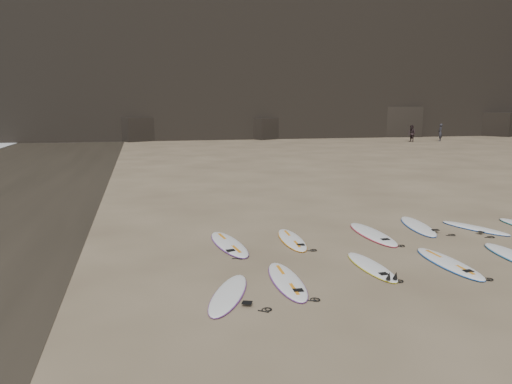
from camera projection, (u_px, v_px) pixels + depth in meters
ground at (382, 269)px, 11.64m from camera, size 240.00×240.00×0.00m
surfboard_0 at (228, 294)px, 10.02m from camera, size 1.42×2.37×0.08m
surfboard_1 at (287, 280)px, 10.79m from camera, size 0.71×2.52×0.09m
surfboard_2 at (371, 266)px, 11.75m from camera, size 0.59×2.30×0.08m
surfboard_3 at (449, 263)px, 11.99m from camera, size 0.64×2.61×0.09m
surfboard_5 at (229, 244)px, 13.63m from camera, size 0.97×2.78×0.10m
surfboard_6 at (292, 239)px, 14.08m from camera, size 0.73×2.45×0.09m
surfboard_7 at (372, 234)px, 14.68m from camera, size 0.69×2.80×0.10m
surfboard_8 at (418, 226)px, 15.65m from camera, size 1.16×2.73×0.10m
surfboard_9 at (475, 228)px, 15.42m from camera, size 1.35×2.29×0.08m
person_a at (440, 132)px, 52.81m from camera, size 0.76×0.80×1.84m
person_b at (412, 134)px, 51.72m from camera, size 0.81×0.95×1.73m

